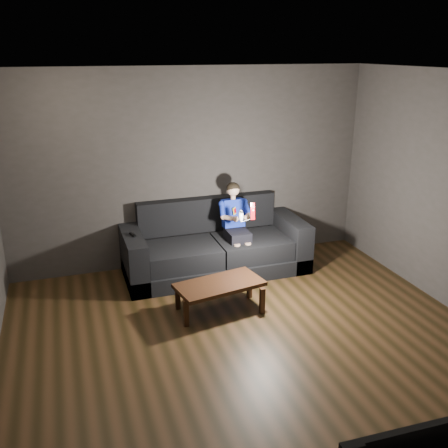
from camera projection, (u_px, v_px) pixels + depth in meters
name	position (u px, v px, depth m)	size (l,w,h in m)	color
floor	(258.00, 354.00, 5.02)	(5.00, 5.00, 0.00)	black
back_wall	(192.00, 169.00, 6.81)	(5.00, 0.04, 2.70)	#34302C
ceiling	(266.00, 74.00, 4.12)	(5.00, 5.00, 0.02)	silver
sofa	(214.00, 249.00, 6.83)	(2.46, 1.06, 0.95)	black
child	(236.00, 218.00, 6.69)	(0.43, 0.53, 1.05)	black
wii_remote_red	(252.00, 211.00, 6.28)	(0.07, 0.09, 0.22)	red
nunchuk_white	(241.00, 216.00, 6.25)	(0.08, 0.10, 0.16)	white
wii_remote_black	(133.00, 235.00, 6.29)	(0.07, 0.14, 0.03)	black
coffee_table	(219.00, 287.00, 5.74)	(1.07, 0.67, 0.36)	black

